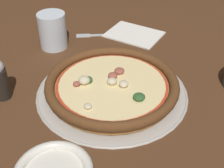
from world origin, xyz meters
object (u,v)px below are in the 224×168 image
pizza (112,85)px  pepper_shaker (0,80)px  drinking_cup (53,31)px  pizza_tray (112,91)px  napkin (134,34)px  fork (102,35)px

pizza → pepper_shaker: bearing=25.7°
pepper_shaker → drinking_cup: bearing=-87.5°
pizza_tray → napkin: size_ratio=1.99×
drinking_cup → napkin: (-0.20, -0.16, -0.05)m
fork → drinking_cup: bearing=22.5°
pizza → fork: (0.14, -0.27, -0.02)m
pizza_tray → drinking_cup: (0.25, -0.15, 0.05)m
napkin → fork: 0.10m
fork → pizza: bearing=92.0°
pizza → napkin: pizza is taller
drinking_cup → pepper_shaker: (-0.01, 0.26, -0.00)m
pizza_tray → pepper_shaker: size_ratio=3.59×
fork → pepper_shaker: 0.39m
napkin → pizza_tray: bearing=98.5°
napkin → pizza: bearing=98.5°
pizza_tray → drinking_cup: drinking_cup is taller
pizza → napkin: bearing=-81.5°
napkin → pepper_shaker: 0.46m
pizza_tray → drinking_cup: size_ratio=3.50×
pizza_tray → pepper_shaker: 0.27m
pizza_tray → pizza: pizza is taller
pizza → fork: bearing=-62.1°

